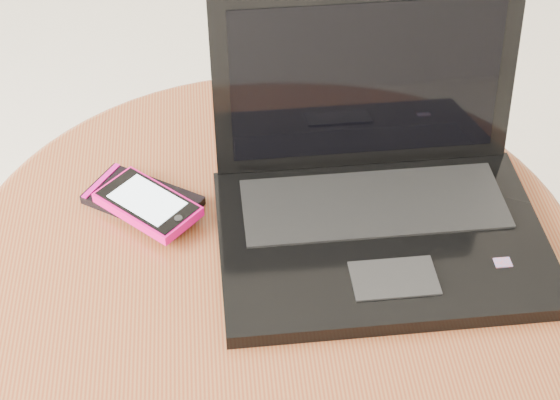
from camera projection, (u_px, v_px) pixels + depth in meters
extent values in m
cylinder|color=brown|center=(274.00, 398.00, 1.10)|extent=(0.11, 0.11, 0.48)
cylinder|color=maroon|center=(272.00, 261.00, 0.93)|extent=(0.65, 0.65, 0.03)
torus|color=maroon|center=(272.00, 261.00, 0.93)|extent=(0.68, 0.68, 0.03)
cube|color=black|center=(381.00, 241.00, 0.92)|extent=(0.35, 0.24, 0.02)
cube|color=black|center=(374.00, 204.00, 0.95)|extent=(0.29, 0.11, 0.00)
cube|color=black|center=(394.00, 278.00, 0.87)|extent=(0.09, 0.05, 0.00)
cube|color=red|center=(503.00, 262.00, 0.88)|extent=(0.02, 0.01, 0.00)
cube|color=black|center=(365.00, 79.00, 0.94)|extent=(0.34, 0.05, 0.21)
cube|color=black|center=(366.00, 81.00, 0.94)|extent=(0.30, 0.03, 0.18)
cube|color=black|center=(143.00, 200.00, 0.97)|extent=(0.14, 0.12, 0.01)
cube|color=#C50B7F|center=(101.00, 181.00, 0.99)|extent=(0.04, 0.06, 0.00)
cube|color=#D20669|center=(148.00, 205.00, 0.95)|extent=(0.12, 0.12, 0.01)
cube|color=black|center=(147.00, 200.00, 0.95)|extent=(0.12, 0.11, 0.00)
cube|color=#CEE5F8|center=(147.00, 200.00, 0.95)|extent=(0.09, 0.09, 0.00)
cylinder|color=black|center=(178.00, 218.00, 0.92)|extent=(0.01, 0.01, 0.00)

